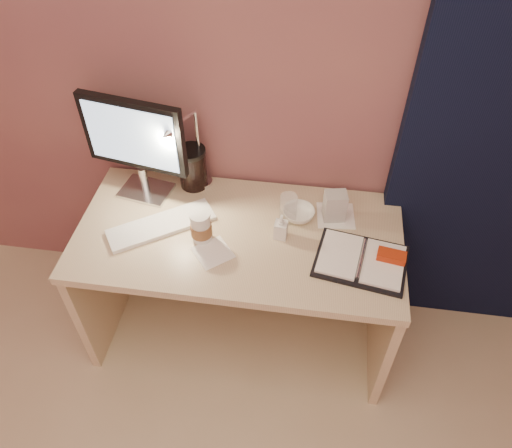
# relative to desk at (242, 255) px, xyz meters

# --- Properties ---
(room) EXTENTS (3.50, 3.50, 3.50)m
(room) POSITION_rel_desk_xyz_m (0.95, 0.24, 0.63)
(room) COLOR #C6B28E
(room) RESTS_ON ground
(desk) EXTENTS (1.40, 0.70, 0.73)m
(desk) POSITION_rel_desk_xyz_m (0.00, 0.00, 0.00)
(desk) COLOR beige
(desk) RESTS_ON ground
(monitor) EXTENTS (0.46, 0.20, 0.49)m
(monitor) POSITION_rel_desk_xyz_m (-0.47, 0.13, 0.52)
(monitor) COLOR silver
(monitor) RESTS_ON desk
(keyboard) EXTENTS (0.46, 0.37, 0.02)m
(keyboard) POSITION_rel_desk_xyz_m (-0.34, -0.08, 0.24)
(keyboard) COLOR white
(keyboard) RESTS_ON desk
(planner) EXTENTS (0.40, 0.33, 0.06)m
(planner) POSITION_rel_desk_xyz_m (0.53, -0.16, 0.24)
(planner) COLOR black
(planner) RESTS_ON desk
(paper_a) EXTENTS (0.20, 0.20, 0.00)m
(paper_a) POSITION_rel_desk_xyz_m (-0.09, -0.20, 0.23)
(paper_a) COLOR white
(paper_a) RESTS_ON desk
(paper_b) EXTENTS (0.18, 0.18, 0.00)m
(paper_b) POSITION_rel_desk_xyz_m (0.41, 0.09, 0.23)
(paper_b) COLOR white
(paper_b) RESTS_ON desk
(coffee_cup) EXTENTS (0.09, 0.09, 0.14)m
(coffee_cup) POSITION_rel_desk_xyz_m (-0.15, -0.12, 0.29)
(coffee_cup) COLOR silver
(coffee_cup) RESTS_ON desk
(clear_cup) EXTENTS (0.08, 0.08, 0.13)m
(clear_cup) POSITION_rel_desk_xyz_m (0.20, 0.04, 0.29)
(clear_cup) COLOR white
(clear_cup) RESTS_ON desk
(bowl) EXTENTS (0.18, 0.18, 0.04)m
(bowl) POSITION_rel_desk_xyz_m (0.25, 0.06, 0.25)
(bowl) COLOR silver
(bowl) RESTS_ON desk
(lotion_bottle) EXTENTS (0.06, 0.06, 0.12)m
(lotion_bottle) POSITION_rel_desk_xyz_m (0.18, -0.07, 0.29)
(lotion_bottle) COLOR silver
(lotion_bottle) RESTS_ON desk
(dark_jar) EXTENTS (0.13, 0.13, 0.18)m
(dark_jar) POSITION_rel_desk_xyz_m (-0.26, 0.21, 0.32)
(dark_jar) COLOR black
(dark_jar) RESTS_ON desk
(product_box) EXTENTS (0.11, 0.09, 0.14)m
(product_box) POSITION_rel_desk_xyz_m (0.40, 0.08, 0.30)
(product_box) COLOR silver
(product_box) RESTS_ON desk
(desk_lamp) EXTENTS (0.17, 0.26, 0.42)m
(desk_lamp) POSITION_rel_desk_xyz_m (-0.18, 0.13, 0.49)
(desk_lamp) COLOR silver
(desk_lamp) RESTS_ON desk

